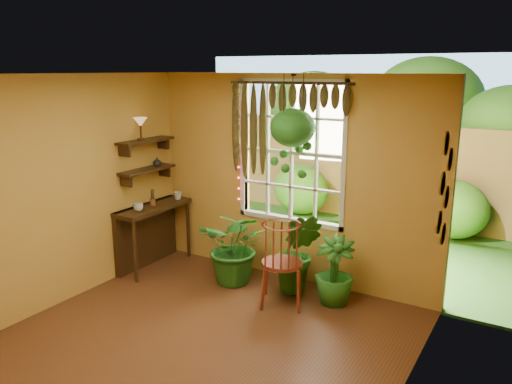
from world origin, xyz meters
TOP-DOWN VIEW (x-y plane):
  - floor at (0.00, 0.00)m, footprint 4.50×4.50m
  - ceiling at (0.00, 0.00)m, footprint 4.50×4.50m
  - wall_back at (0.00, 2.25)m, footprint 4.00×0.00m
  - wall_left at (-2.00, 0.00)m, footprint 0.00×4.50m
  - wall_right at (2.00, 0.00)m, footprint 0.00×4.50m
  - window at (0.00, 2.28)m, footprint 1.52×0.10m
  - valance_vine at (-0.08, 2.16)m, footprint 1.70×0.12m
  - string_lights at (-0.76, 2.19)m, footprint 0.03×0.03m
  - wall_plates at (1.98, 1.79)m, footprint 0.04×0.32m
  - counter_ledge at (-1.91, 1.60)m, footprint 0.40×1.20m
  - shelf_lower at (-1.88, 1.60)m, footprint 0.25×0.90m
  - shelf_upper at (-1.88, 1.60)m, footprint 0.25×0.90m
  - backyard at (0.24, 6.87)m, footprint 14.00×10.00m
  - windsor_chair at (0.31, 1.46)m, footprint 0.65×0.66m
  - potted_plant_left at (-0.50, 1.72)m, footprint 1.05×0.96m
  - potted_plant_mid at (0.31, 1.87)m, footprint 0.67×0.58m
  - potted_plant_right at (0.83, 1.82)m, footprint 0.59×0.59m
  - hanging_basket at (0.13, 2.05)m, footprint 0.56×0.56m
  - cup_a at (-1.78, 1.29)m, footprint 0.16×0.16m
  - cup_b at (-1.72, 2.04)m, footprint 0.15×0.15m
  - brush_jar at (-1.80, 1.59)m, footprint 0.08×0.08m
  - shelf_vase at (-1.87, 1.80)m, footprint 0.15×0.15m
  - tiffany_lamp at (-1.86, 1.50)m, footprint 0.18×0.18m

SIDE VIEW (x-z plane):
  - floor at x=0.00m, z-range 0.00..0.00m
  - windsor_chair at x=0.31m, z-range -0.28..1.03m
  - potted_plant_right at x=0.83m, z-range 0.00..0.83m
  - potted_plant_left at x=-0.50m, z-range 0.00..1.01m
  - potted_plant_mid at x=0.31m, z-range 0.00..1.05m
  - counter_ledge at x=-1.91m, z-range 0.10..1.00m
  - cup_a at x=-1.78m, z-range 0.90..1.01m
  - cup_b at x=-1.72m, z-range 0.90..1.01m
  - brush_jar at x=-1.80m, z-range 0.87..1.16m
  - backyard at x=0.24m, z-range -4.72..7.28m
  - wall_back at x=0.00m, z-range -0.65..3.35m
  - wall_left at x=-2.00m, z-range -0.90..3.60m
  - wall_right at x=2.00m, z-range -0.90..3.60m
  - shelf_lower at x=-1.88m, z-range 1.38..1.42m
  - shelf_vase at x=-1.87m, z-range 1.42..1.54m
  - wall_plates at x=1.98m, z-range 1.00..2.10m
  - window at x=0.00m, z-range 0.77..2.63m
  - string_lights at x=-0.76m, z-range 0.98..2.52m
  - shelf_upper at x=-1.88m, z-range 1.78..1.82m
  - hanging_basket at x=0.13m, z-range 1.34..2.61m
  - tiffany_lamp at x=-1.86m, z-range 1.89..2.19m
  - valance_vine at x=-0.08m, z-range 1.73..2.83m
  - ceiling at x=0.00m, z-range 2.70..2.70m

